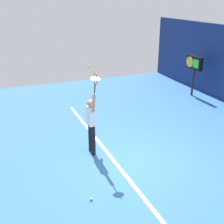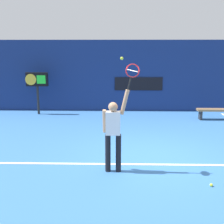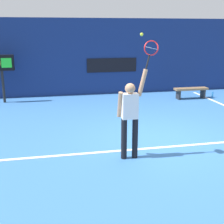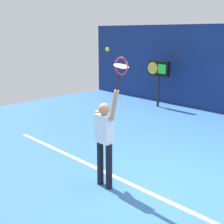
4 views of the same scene
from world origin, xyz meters
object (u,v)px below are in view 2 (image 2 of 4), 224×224
(tennis_player, at_px, (113,131))
(scoreboard_clock, at_px, (37,81))
(court_bench, at_px, (214,112))
(spare_ball, at_px, (211,185))
(tennis_ball, at_px, (122,58))
(tennis_racket, at_px, (132,72))

(tennis_player, height_order, scoreboard_clock, tennis_player)
(scoreboard_clock, bearing_deg, court_bench, -6.40)
(spare_ball, bearing_deg, tennis_ball, 161.23)
(court_bench, bearing_deg, spare_ball, -107.60)
(spare_ball, bearing_deg, tennis_racket, 156.17)
(tennis_racket, relative_size, tennis_ball, 9.20)
(tennis_player, xyz_separation_m, spare_ball, (2.12, -0.75, -0.98))
(tennis_racket, relative_size, scoreboard_clock, 0.34)
(tennis_player, relative_size, tennis_racket, 3.17)
(tennis_racket, xyz_separation_m, spare_ball, (1.70, -0.75, -2.34))
(court_bench, xyz_separation_m, spare_ball, (-1.92, -6.06, -0.30))
(tennis_player, height_order, tennis_ball, tennis_ball)
(tennis_racket, height_order, tennis_ball, tennis_ball)
(tennis_racket, bearing_deg, scoreboard_clock, 122.31)
(scoreboard_clock, bearing_deg, tennis_player, -60.59)
(court_bench, distance_m, spare_ball, 6.36)
(tennis_ball, height_order, scoreboard_clock, tennis_ball)
(tennis_racket, bearing_deg, court_bench, 55.72)
(tennis_racket, distance_m, scoreboard_clock, 7.33)
(tennis_racket, height_order, scoreboard_clock, tennis_racket)
(tennis_ball, height_order, court_bench, tennis_ball)
(tennis_ball, height_order, spare_ball, tennis_ball)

